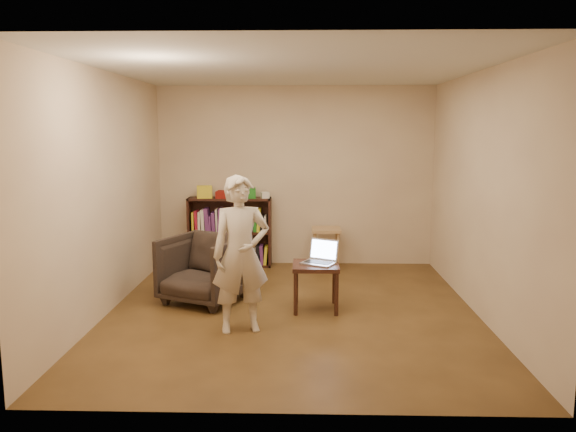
{
  "coord_description": "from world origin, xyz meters",
  "views": [
    {
      "loc": [
        0.12,
        -5.93,
        1.98
      ],
      "look_at": [
        -0.05,
        0.35,
        1.01
      ],
      "focal_mm": 35.0,
      "sensor_mm": 36.0,
      "label": 1
    }
  ],
  "objects_px": {
    "armchair": "(204,269)",
    "person": "(241,254)",
    "stool": "(326,236)",
    "bookshelf": "(230,236)",
    "side_table": "(316,272)",
    "laptop": "(320,258)"
  },
  "relations": [
    {
      "from": "laptop",
      "to": "person",
      "type": "xyz_separation_m",
      "value": [
        -0.8,
        -0.73,
        0.2
      ]
    },
    {
      "from": "bookshelf",
      "to": "side_table",
      "type": "relative_size",
      "value": 2.33
    },
    {
      "from": "person",
      "to": "bookshelf",
      "type": "bearing_deg",
      "value": 84.95
    },
    {
      "from": "bookshelf",
      "to": "stool",
      "type": "bearing_deg",
      "value": -7.21
    },
    {
      "from": "armchair",
      "to": "laptop",
      "type": "relative_size",
      "value": 1.93
    },
    {
      "from": "stool",
      "to": "side_table",
      "type": "relative_size",
      "value": 1.15
    },
    {
      "from": "bookshelf",
      "to": "laptop",
      "type": "distance_m",
      "value": 2.34
    },
    {
      "from": "stool",
      "to": "person",
      "type": "xyz_separation_m",
      "value": [
        -0.93,
        -2.52,
        0.3
      ]
    },
    {
      "from": "armchair",
      "to": "laptop",
      "type": "xyz_separation_m",
      "value": [
        1.33,
        -0.2,
        0.19
      ]
    },
    {
      "from": "bookshelf",
      "to": "person",
      "type": "xyz_separation_m",
      "value": [
        0.46,
        -2.7,
        0.33
      ]
    },
    {
      "from": "stool",
      "to": "side_table",
      "type": "bearing_deg",
      "value": -95.8
    },
    {
      "from": "bookshelf",
      "to": "armchair",
      "type": "distance_m",
      "value": 1.76
    },
    {
      "from": "person",
      "to": "stool",
      "type": "bearing_deg",
      "value": 54.9
    },
    {
      "from": "stool",
      "to": "side_table",
      "type": "distance_m",
      "value": 1.84
    },
    {
      "from": "stool",
      "to": "laptop",
      "type": "xyz_separation_m",
      "value": [
        -0.13,
        -1.79,
        0.1
      ]
    },
    {
      "from": "stool",
      "to": "laptop",
      "type": "relative_size",
      "value": 1.34
    },
    {
      "from": "armchair",
      "to": "person",
      "type": "height_order",
      "value": "person"
    },
    {
      "from": "stool",
      "to": "laptop",
      "type": "distance_m",
      "value": 1.79
    },
    {
      "from": "armchair",
      "to": "person",
      "type": "distance_m",
      "value": 1.14
    },
    {
      "from": "bookshelf",
      "to": "armchair",
      "type": "relative_size",
      "value": 1.41
    },
    {
      "from": "stool",
      "to": "bookshelf",
      "type": "bearing_deg",
      "value": 172.79
    },
    {
      "from": "bookshelf",
      "to": "laptop",
      "type": "relative_size",
      "value": 2.72
    }
  ]
}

